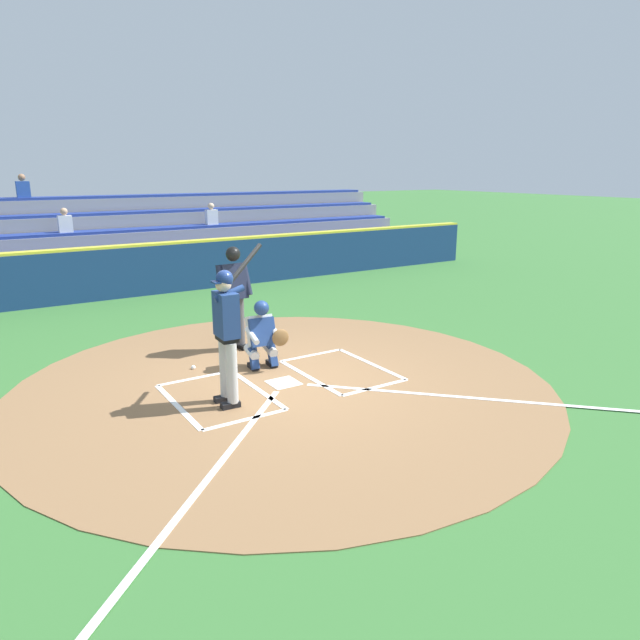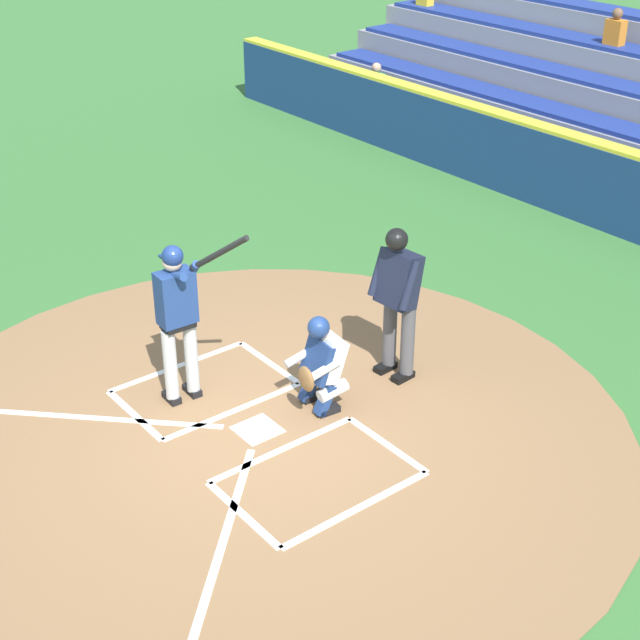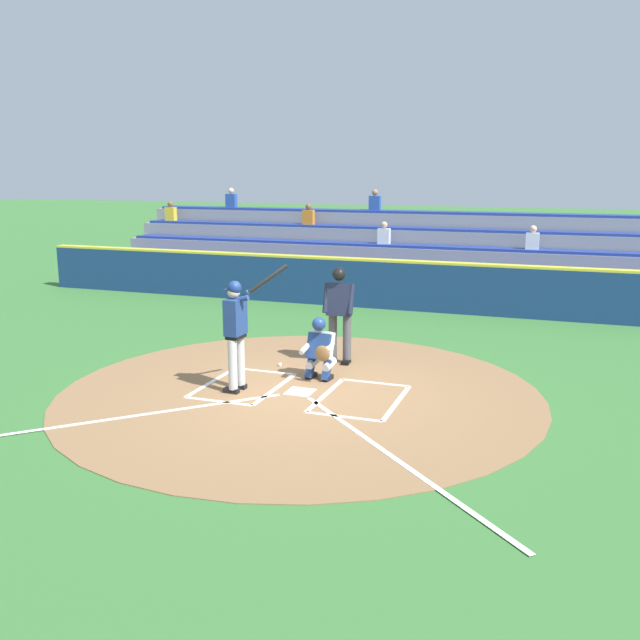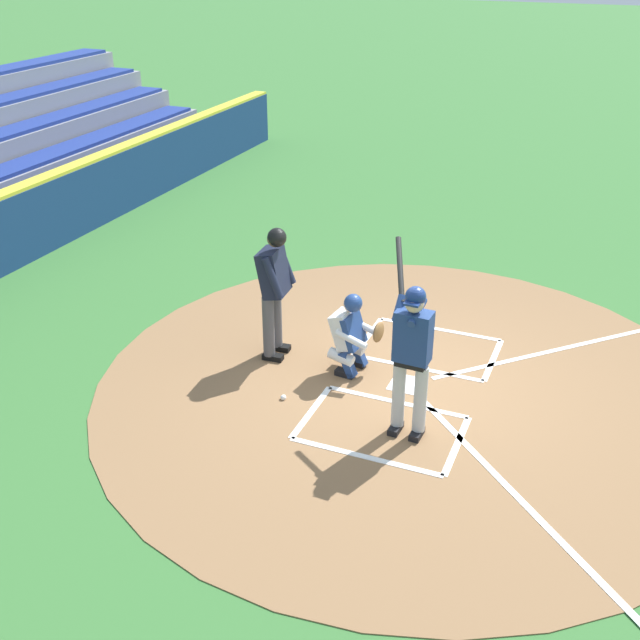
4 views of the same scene
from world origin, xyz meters
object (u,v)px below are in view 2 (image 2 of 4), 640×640
(batter, at_px, (178,313))
(baseball, at_px, (304,354))
(catcher, at_px, (321,362))
(plate_umpire, at_px, (398,293))

(batter, height_order, baseball, batter)
(batter, xyz_separation_m, catcher, (-1.07, -1.09, -0.51))
(catcher, bearing_deg, batter, 45.53)
(plate_umpire, xyz_separation_m, baseball, (0.99, 0.57, -1.04))
(batter, height_order, catcher, batter)
(baseball, bearing_deg, batter, 87.34)
(catcher, height_order, plate_umpire, plate_umpire)
(catcher, bearing_deg, plate_umpire, -89.85)
(batter, relative_size, baseball, 28.76)
(batter, height_order, plate_umpire, batter)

